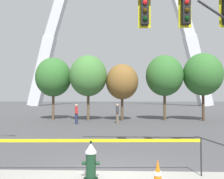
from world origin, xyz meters
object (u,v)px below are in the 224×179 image
Objects in this scene: traffic_signal_gantry at (217,34)px; pedestrian_standing_center at (76,114)px; traffic_cone_by_hydrant at (158,176)px; monument_arch at (119,15)px; pedestrian_walking_left at (117,113)px; fire_hydrant at (91,161)px.

traffic_signal_gantry reaches higher than pedestrian_standing_center.
monument_arch is (-1.08, 54.01, 23.12)m from traffic_cone_by_hydrant.
monument_arch reaches higher than pedestrian_walking_left.
traffic_signal_gantry is 0.12× the size of monument_arch.
traffic_cone_by_hydrant is (1.59, -0.73, -0.11)m from fire_hydrant.
traffic_cone_by_hydrant is 13.80m from pedestrian_standing_center.
pedestrian_walking_left is at bearing 11.41° from pedestrian_standing_center.
monument_arch reaches higher than fire_hydrant.
monument_arch is (-3.55, 51.37, 19.22)m from traffic_signal_gantry.
fire_hydrant is 1.36× the size of traffic_cone_by_hydrant.
pedestrian_walking_left is 3.33m from pedestrian_standing_center.
traffic_signal_gantry is at bearing -72.43° from pedestrian_walking_left.
monument_arch is 46.19m from pedestrian_walking_left.
pedestrian_walking_left reaches higher than fire_hydrant.
traffic_signal_gantry reaches higher than fire_hydrant.
traffic_signal_gantry reaches higher than pedestrian_walking_left.
monument_arch is (0.51, 53.28, 23.02)m from fire_hydrant.
traffic_cone_by_hydrant is at bearing -88.86° from monument_arch.
monument_arch is at bearing 90.03° from pedestrian_walking_left.
pedestrian_standing_center is at bearing 102.42° from fire_hydrant.
traffic_cone_by_hydrant is 0.46× the size of pedestrian_walking_left.
fire_hydrant is 0.02× the size of monument_arch.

